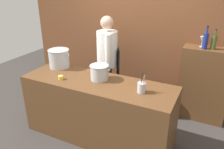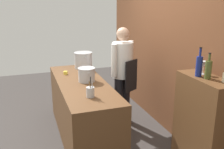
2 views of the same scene
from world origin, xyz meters
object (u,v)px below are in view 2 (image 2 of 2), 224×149
(butter_jar, at_px, (66,73))
(wine_bottle_olive, at_px, (208,69))
(wine_glass_wide, at_px, (203,65))
(wine_bottle_cobalt, at_px, (199,66))
(chef, at_px, (123,70))
(stockpot_small, at_px, (87,75))
(stockpot_large, at_px, (83,60))
(utensil_crock, at_px, (90,92))

(butter_jar, relative_size, wine_bottle_olive, 0.24)
(wine_bottle_olive, relative_size, wine_glass_wide, 1.83)
(butter_jar, distance_m, wine_glass_wide, 2.19)
(butter_jar, distance_m, wine_bottle_cobalt, 2.17)
(chef, height_order, wine_bottle_olive, chef)
(wine_bottle_olive, relative_size, wine_bottle_cobalt, 0.87)
(butter_jar, distance_m, wine_bottle_olive, 2.28)
(stockpot_small, height_order, wine_glass_wide, wine_glass_wide)
(stockpot_small, xyz_separation_m, wine_bottle_cobalt, (1.21, 1.05, 0.34))
(chef, relative_size, stockpot_large, 4.32)
(wine_bottle_cobalt, height_order, wine_glass_wide, wine_bottle_cobalt)
(stockpot_large, xyz_separation_m, utensil_crock, (1.45, -0.24, -0.07))
(wine_glass_wide, bearing_deg, chef, -160.86)
(utensil_crock, bearing_deg, wine_bottle_cobalt, 64.14)
(wine_bottle_cobalt, bearing_deg, stockpot_large, -155.50)
(wine_glass_wide, bearing_deg, stockpot_small, -135.38)
(stockpot_large, bearing_deg, chef, 42.92)
(stockpot_small, distance_m, butter_jar, 0.54)
(stockpot_small, xyz_separation_m, wine_bottle_olive, (1.33, 1.09, 0.33))
(stockpot_large, distance_m, utensil_crock, 1.47)
(chef, distance_m, utensil_crock, 1.17)
(chef, distance_m, wine_bottle_cobalt, 1.53)
(utensil_crock, distance_m, wine_glass_wide, 1.41)
(stockpot_small, relative_size, wine_bottle_olive, 1.07)
(butter_jar, height_order, wine_bottle_olive, wine_bottle_olive)
(utensil_crock, bearing_deg, chef, 138.34)
(wine_glass_wide, bearing_deg, utensil_crock, -112.12)
(wine_bottle_cobalt, bearing_deg, chef, -165.10)
(stockpot_small, bearing_deg, wine_bottle_olive, 39.27)
(chef, xyz_separation_m, wine_glass_wide, (1.38, 0.48, 0.37))
(wine_bottle_olive, bearing_deg, utensil_crock, -119.51)
(stockpot_large, height_order, wine_bottle_olive, wine_bottle_olive)
(chef, height_order, butter_jar, chef)
(chef, relative_size, butter_jar, 23.71)
(stockpot_small, xyz_separation_m, utensil_crock, (0.65, -0.11, -0.04))
(chef, bearing_deg, stockpot_large, 102.34)
(stockpot_large, distance_m, wine_bottle_olive, 2.35)
(stockpot_large, bearing_deg, wine_bottle_cobalt, 24.50)
(wine_bottle_olive, bearing_deg, stockpot_small, -140.73)
(butter_jar, height_order, wine_glass_wide, wine_glass_wide)
(stockpot_large, relative_size, wine_bottle_cobalt, 1.12)
(chef, xyz_separation_m, wine_bottle_olive, (1.55, 0.42, 0.37))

